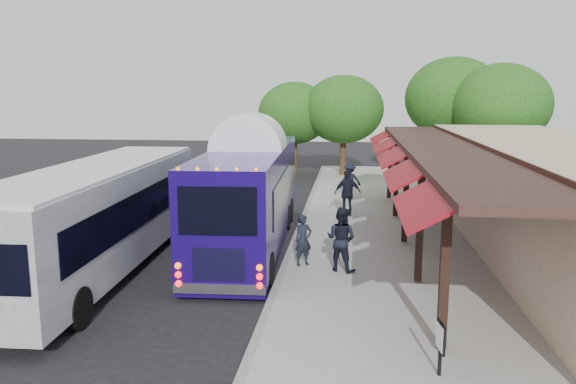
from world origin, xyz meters
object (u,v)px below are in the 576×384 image
at_px(ped_b, 341,239).
at_px(ped_d, 350,181).
at_px(sign_board, 441,340).
at_px(ped_a, 303,240).
at_px(city_bus, 99,214).
at_px(coach_bus, 250,190).
at_px(ped_c, 348,193).

bearing_deg(ped_b, ped_d, -67.18).
height_order(ped_b, sign_board, ped_b).
xyz_separation_m(ped_a, sign_board, (3.00, -6.25, -0.08)).
distance_m(city_bus, ped_a, 5.98).
xyz_separation_m(coach_bus, city_bus, (-3.83, -3.34, -0.20)).
bearing_deg(coach_bus, city_bus, -141.12).
xyz_separation_m(city_bus, ped_d, (7.20, 11.55, -0.72)).
distance_m(ped_a, sign_board, 6.93).
bearing_deg(city_bus, ped_a, 5.24).
bearing_deg(ped_c, coach_bus, 39.75).
height_order(coach_bus, city_bus, coach_bus).
xyz_separation_m(city_bus, sign_board, (8.88, -5.52, -0.89)).
relative_size(ped_c, ped_d, 1.11).
relative_size(ped_a, sign_board, 1.52).
bearing_deg(ped_a, ped_d, 48.91).
bearing_deg(ped_a, coach_bus, 93.95).
bearing_deg(city_bus, ped_b, 1.08).
relative_size(coach_bus, ped_a, 7.39).
height_order(ped_c, ped_d, ped_c).
height_order(ped_b, ped_c, ped_c).
bearing_deg(ped_d, ped_b, 76.84).
distance_m(ped_b, ped_d, 11.20).
xyz_separation_m(ped_c, sign_board, (1.76, -13.15, -0.27)).
bearing_deg(city_bus, ped_c, 45.16).
bearing_deg(ped_d, ped_a, 70.96).
bearing_deg(ped_c, city_bus, 34.18).
distance_m(coach_bus, ped_d, 8.92).
bearing_deg(city_bus, ped_d, 56.29).
xyz_separation_m(coach_bus, sign_board, (5.05, -8.86, -1.09)).
height_order(city_bus, ped_a, city_bus).
bearing_deg(ped_b, coach_bus, -19.54).
bearing_deg(ped_a, ped_b, -52.86).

